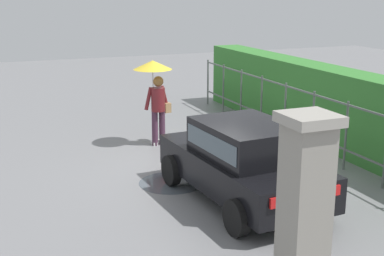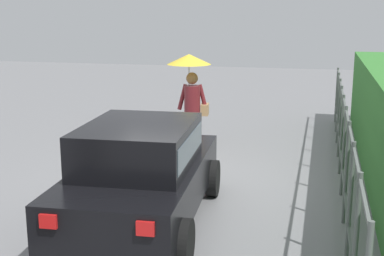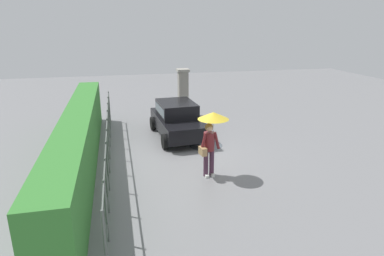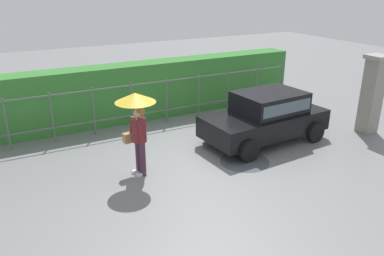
{
  "view_description": "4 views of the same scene",
  "coord_description": "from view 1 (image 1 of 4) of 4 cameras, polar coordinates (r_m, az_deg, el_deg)",
  "views": [
    {
      "loc": [
        9.76,
        -4.3,
        3.76
      ],
      "look_at": [
        -0.06,
        -0.29,
        0.98
      ],
      "focal_mm": 49.7,
      "sensor_mm": 36.0,
      "label": 1
    },
    {
      "loc": [
        8.3,
        2.4,
        2.97
      ],
      "look_at": [
        -0.68,
        0.13,
        0.89
      ],
      "focal_mm": 48.6,
      "sensor_mm": 36.0,
      "label": 2
    },
    {
      "loc": [
        -11.6,
        2.4,
        4.63
      ],
      "look_at": [
        -0.17,
        -0.22,
        0.92
      ],
      "focal_mm": 31.16,
      "sensor_mm": 36.0,
      "label": 3
    },
    {
      "loc": [
        -5.17,
        -8.37,
        4.46
      ],
      "look_at": [
        -0.68,
        0.12,
        0.78
      ],
      "focal_mm": 36.11,
      "sensor_mm": 36.0,
      "label": 4
    }
  ],
  "objects": [
    {
      "name": "ground_plane",
      "position": [
        11.31,
        1.5,
        -4.72
      ],
      "size": [
        40.0,
        40.0,
        0.0
      ],
      "primitive_type": "plane",
      "color": "slate"
    },
    {
      "name": "car",
      "position": [
        9.61,
        5.52,
        -3.28
      ],
      "size": [
        3.83,
        2.07,
        1.48
      ],
      "rotation": [
        0.0,
        0.0,
        3.21
      ],
      "color": "black",
      "rests_on": "ground"
    },
    {
      "name": "pedestrian",
      "position": [
        12.95,
        -3.95,
        4.81
      ],
      "size": [
        0.94,
        0.94,
        2.1
      ],
      "rotation": [
        0.0,
        0.0,
        -3.0
      ],
      "color": "#47283D",
      "rests_on": "ground"
    },
    {
      "name": "gate_pillar",
      "position": [
        6.39,
        11.95,
        -8.84
      ],
      "size": [
        0.6,
        0.6,
        2.42
      ],
      "color": "gray",
      "rests_on": "ground"
    },
    {
      "name": "fence_section",
      "position": [
        13.08,
        11.35,
        1.45
      ],
      "size": [
        10.89,
        0.05,
        1.5
      ],
      "color": "#59605B",
      "rests_on": "ground"
    },
    {
      "name": "hedge_row",
      "position": [
        13.55,
        14.5,
        2.26
      ],
      "size": [
        11.84,
        0.9,
        1.9
      ],
      "primitive_type": "cube",
      "color": "#387F33",
      "rests_on": "ground"
    },
    {
      "name": "puddle_near",
      "position": [
        10.7,
        -2.23,
        -5.87
      ],
      "size": [
        1.31,
        1.31,
        0.0
      ],
      "primitive_type": "cylinder",
      "color": "#4C545B",
      "rests_on": "ground"
    }
  ]
}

